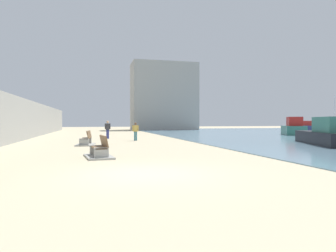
# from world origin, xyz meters

# --- Properties ---
(ground_plane) EXTENTS (120.00, 120.00, 0.00)m
(ground_plane) POSITION_xyz_m (0.00, 18.00, 0.00)
(ground_plane) COLOR #C6B793
(seawall) EXTENTS (0.80, 64.00, 3.55)m
(seawall) POSITION_xyz_m (-7.50, 18.00, 1.77)
(seawall) COLOR #9E9E99
(seawall) RESTS_ON ground
(water_bay) EXTENTS (36.00, 68.00, 0.04)m
(water_bay) POSITION_xyz_m (24.00, 18.00, 0.02)
(water_bay) COLOR #6B8EA3
(water_bay) RESTS_ON ground
(bench_near) EXTENTS (1.36, 2.23, 0.98)m
(bench_near) POSITION_xyz_m (-1.21, 4.65, 0.23)
(bench_near) COLOR #9E9E99
(bench_near) RESTS_ON ground
(bench_far) EXTENTS (1.33, 2.21, 0.98)m
(bench_far) POSITION_xyz_m (-1.95, 11.85, 0.23)
(bench_far) COLOR #9E9E99
(bench_far) RESTS_ON ground
(person_walking) EXTENTS (0.52, 0.23, 1.65)m
(person_walking) POSITION_xyz_m (-0.19, 19.13, 0.96)
(person_walking) COLOR navy
(person_walking) RESTS_ON ground
(person_standing) EXTENTS (0.52, 0.25, 1.51)m
(person_standing) POSITION_xyz_m (1.93, 15.72, 0.86)
(person_standing) COLOR teal
(person_standing) RESTS_ON ground
(boat_far_right) EXTENTS (1.90, 7.02, 1.63)m
(boat_far_right) POSITION_xyz_m (29.79, 29.07, 0.66)
(boat_far_right) COLOR navy
(boat_far_right) RESTS_ON water_bay
(boat_distant) EXTENTS (4.11, 7.13, 1.86)m
(boat_distant) POSITION_xyz_m (13.73, 8.05, 0.71)
(boat_distant) COLOR black
(boat_distant) RESTS_ON water_bay
(boat_far_left) EXTENTS (3.69, 4.64, 2.07)m
(boat_far_left) POSITION_xyz_m (20.86, 20.88, 0.80)
(boat_far_left) COLOR #337060
(boat_far_left) RESTS_ON water_bay
(harbor_building) EXTENTS (12.00, 6.00, 12.43)m
(harbor_building) POSITION_xyz_m (11.44, 46.00, 6.22)
(harbor_building) COLOR #9E9E99
(harbor_building) RESTS_ON ground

